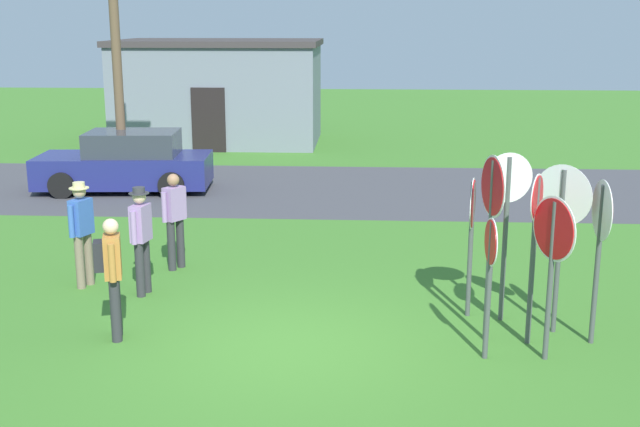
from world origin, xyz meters
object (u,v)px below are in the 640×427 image
at_px(stop_sign_tallest, 472,223).
at_px(person_in_teal, 141,234).
at_px(stop_sign_far_back, 490,266).
at_px(utility_pole, 116,42).
at_px(person_holding_notes, 82,228).
at_px(stop_sign_leaning_right, 552,249).
at_px(parked_car_on_street, 126,164).
at_px(stop_sign_rear_left, 507,208).
at_px(person_on_left, 112,270).
at_px(stop_sign_center_cluster, 535,233).
at_px(stop_sign_leaning_left, 491,214).
at_px(stop_sign_low_front, 561,218).
at_px(person_in_dark_shirt, 175,216).
at_px(stop_sign_nearest, 600,233).

xyz_separation_m(stop_sign_tallest, person_in_teal, (-5.02, 0.66, -0.42)).
bearing_deg(stop_sign_far_back, utility_pole, 127.13).
bearing_deg(person_holding_notes, stop_sign_leaning_right, -19.90).
relative_size(stop_sign_leaning_right, person_holding_notes, 1.24).
bearing_deg(parked_car_on_street, stop_sign_rear_left, -46.80).
distance_m(stop_sign_leaning_right, stop_sign_tallest, 1.71).
height_order(person_on_left, person_holding_notes, person_holding_notes).
relative_size(utility_pole, stop_sign_center_cluster, 3.03).
xyz_separation_m(stop_sign_leaning_left, stop_sign_far_back, (-0.09, -0.62, -0.52)).
xyz_separation_m(stop_sign_low_front, person_in_teal, (-6.15, 1.22, -0.66)).
bearing_deg(stop_sign_far_back, stop_sign_center_cluster, 39.51).
relative_size(stop_sign_tallest, person_in_dark_shirt, 1.22).
bearing_deg(stop_sign_far_back, stop_sign_rear_left, 73.14).
height_order(stop_sign_tallest, person_in_dark_shirt, stop_sign_tallest).
distance_m(stop_sign_tallest, person_holding_notes, 6.18).
bearing_deg(stop_sign_leaning_left, stop_sign_leaning_right, -42.07).
bearing_deg(utility_pole, stop_sign_leaning_right, -50.24).
distance_m(stop_sign_low_front, person_on_left, 6.11).
distance_m(utility_pole, stop_sign_far_back, 13.20).
distance_m(stop_sign_low_front, stop_sign_leaning_right, 1.01).
bearing_deg(stop_sign_tallest, stop_sign_leaning_right, -61.94).
bearing_deg(stop_sign_center_cluster, stop_sign_leaning_right, -77.19).
bearing_deg(stop_sign_leaning_left, parked_car_on_street, 129.57).
distance_m(stop_sign_leaning_right, stop_sign_center_cluster, 0.54).
xyz_separation_m(utility_pole, stop_sign_center_cluster, (8.47, -9.81, -2.16)).
xyz_separation_m(parked_car_on_street, person_in_dark_shirt, (2.76, -6.41, 0.26)).
xyz_separation_m(utility_pole, person_in_teal, (2.77, -8.16, -2.72)).
xyz_separation_m(stop_sign_low_front, stop_sign_far_back, (-1.08, -0.96, -0.40)).
relative_size(stop_sign_leaning_left, person_holding_notes, 1.47).
relative_size(utility_pole, stop_sign_leaning_left, 2.77).
relative_size(stop_sign_leaning_left, person_in_dark_shirt, 1.51).
distance_m(stop_sign_low_front, stop_sign_nearest, 0.58).
bearing_deg(stop_sign_leaning_right, stop_sign_nearest, 37.56).
xyz_separation_m(stop_sign_low_front, person_holding_notes, (-7.21, 1.54, -0.66)).
bearing_deg(person_on_left, utility_pole, 106.03).
xyz_separation_m(stop_sign_low_front, stop_sign_rear_left, (-0.66, 0.43, 0.03)).
xyz_separation_m(stop_sign_nearest, stop_sign_far_back, (-1.50, -0.58, -0.30)).
bearing_deg(person_in_dark_shirt, parked_car_on_street, 113.30).
relative_size(stop_sign_low_front, person_on_left, 1.41).
bearing_deg(stop_sign_nearest, person_in_teal, 166.36).
xyz_separation_m(person_on_left, person_in_dark_shirt, (0.11, 3.16, -0.03)).
bearing_deg(parked_car_on_street, stop_sign_far_back, -52.55).
distance_m(parked_car_on_street, stop_sign_far_back, 12.53).
relative_size(parked_car_on_street, person_holding_notes, 2.54).
xyz_separation_m(stop_sign_center_cluster, stop_sign_far_back, (-0.65, -0.53, -0.31)).
bearing_deg(stop_sign_tallest, stop_sign_leaning_left, -82.03).
distance_m(stop_sign_center_cluster, person_in_teal, 5.97).
height_order(stop_sign_nearest, person_in_teal, stop_sign_nearest).
relative_size(utility_pole, stop_sign_nearest, 3.14).
bearing_deg(person_in_dark_shirt, person_on_left, -92.05).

